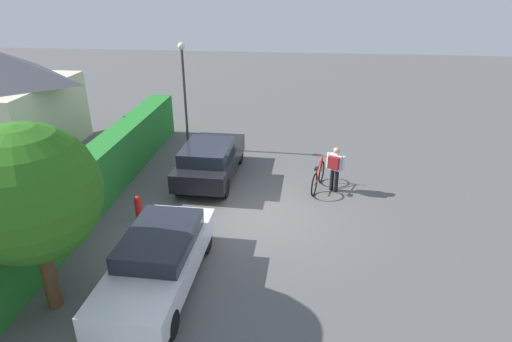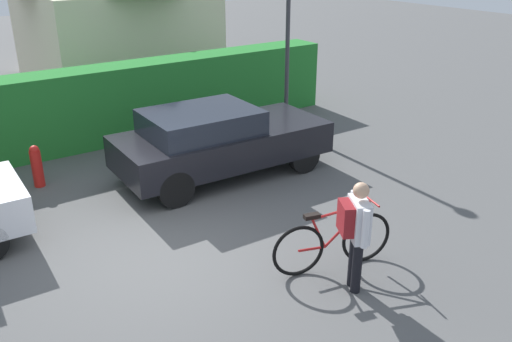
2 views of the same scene
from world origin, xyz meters
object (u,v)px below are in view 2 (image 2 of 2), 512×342
person_rider (356,227)px  fire_hydrant (37,166)px  parked_car_far (218,140)px  bicycle (333,242)px  street_lamp (288,13)px

person_rider → fire_hydrant: person_rider is taller
fire_hydrant → parked_car_far: bearing=-26.1°
parked_car_far → person_rider: person_rider is taller
bicycle → person_rider: person_rider is taller
bicycle → street_lamp: street_lamp is taller
parked_car_far → fire_hydrant: 3.40m
person_rider → street_lamp: 6.91m
parked_car_far → fire_hydrant: bearing=153.9°
bicycle → person_rider: bearing=-103.1°
street_lamp → fire_hydrant: 6.32m
person_rider → bicycle: bearing=76.9°
person_rider → street_lamp: bearing=60.0°
bicycle → person_rider: 0.73m
parked_car_far → fire_hydrant: (-3.04, 1.49, -0.33)m
parked_car_far → bicycle: bearing=-95.9°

